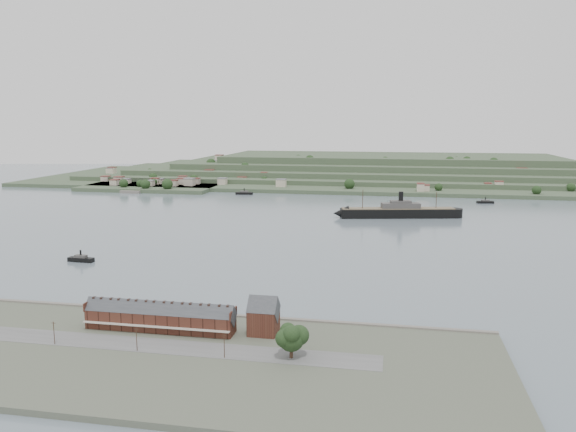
% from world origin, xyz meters
% --- Properties ---
extents(ground, '(1400.00, 1400.00, 0.00)m').
position_xyz_m(ground, '(0.00, 0.00, 0.00)').
color(ground, slate).
rests_on(ground, ground).
extents(near_shore, '(220.00, 80.00, 2.60)m').
position_xyz_m(near_shore, '(0.00, -186.75, 1.01)').
color(near_shore, '#4C5142').
rests_on(near_shore, ground).
extents(terrace_row, '(55.60, 9.80, 11.07)m').
position_xyz_m(terrace_row, '(-10.00, -168.02, 6.84)').
color(terrace_row, '#452118').
rests_on(terrace_row, ground).
extents(gabled_building, '(10.40, 10.18, 14.09)m').
position_xyz_m(gabled_building, '(27.50, -164.00, 8.19)').
color(gabled_building, '#452118').
rests_on(gabled_building, ground).
extents(far_peninsula, '(760.00, 309.00, 30.00)m').
position_xyz_m(far_peninsula, '(27.91, 393.10, 11.88)').
color(far_peninsula, '#374A31').
rests_on(far_peninsula, ground).
extents(steamship, '(103.10, 32.42, 24.97)m').
position_xyz_m(steamship, '(73.24, 101.86, 4.61)').
color(steamship, black).
rests_on(steamship, ground).
extents(tugboat, '(14.89, 4.77, 6.61)m').
position_xyz_m(tugboat, '(-96.74, -75.30, 1.61)').
color(tugboat, black).
rests_on(tugboat, ground).
extents(ferry_west, '(18.28, 6.76, 6.70)m').
position_xyz_m(ferry_west, '(-82.49, 216.38, 1.61)').
color(ferry_west, black).
rests_on(ferry_west, ground).
extents(ferry_east, '(16.04, 7.11, 5.81)m').
position_xyz_m(ferry_east, '(156.79, 197.41, 1.40)').
color(ferry_east, black).
rests_on(ferry_east, ground).
extents(fig_tree, '(10.48, 9.07, 11.69)m').
position_xyz_m(fig_tree, '(41.29, -183.39, 9.14)').
color(fig_tree, '#3B281B').
rests_on(fig_tree, ground).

